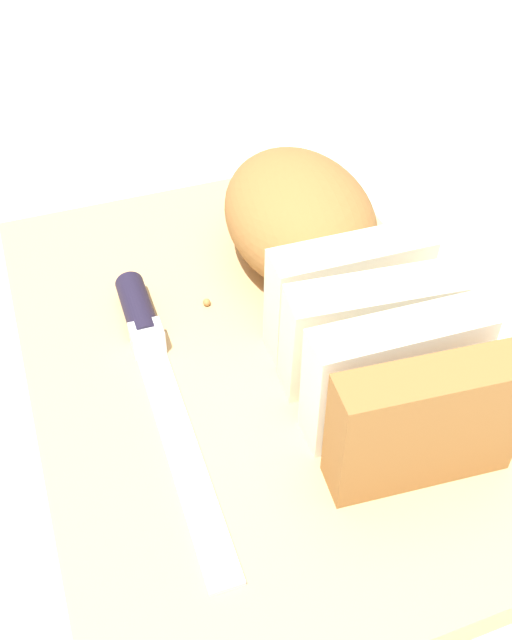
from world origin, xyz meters
TOP-DOWN VIEW (x-y plane):
  - ground_plane at (0.00, 0.00)m, footprint 3.00×3.00m
  - cutting_board at (0.00, 0.00)m, footprint 0.45×0.32m
  - bread_loaf at (-0.02, 0.06)m, footprint 0.32×0.13m
  - bread_knife at (-0.03, -0.07)m, footprint 0.26×0.03m
  - crumb_near_knife at (-0.08, 0.04)m, footprint 0.01×0.01m
  - crumb_near_loaf at (-0.06, -0.02)m, footprint 0.01×0.01m

SIDE VIEW (x-z plane):
  - ground_plane at x=0.00m, z-range 0.00..0.00m
  - cutting_board at x=0.00m, z-range 0.00..0.02m
  - crumb_near_loaf at x=-0.06m, z-range 0.02..0.03m
  - crumb_near_knife at x=-0.08m, z-range 0.02..0.03m
  - bread_knife at x=-0.03m, z-range 0.02..0.04m
  - bread_loaf at x=-0.02m, z-range 0.02..0.11m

